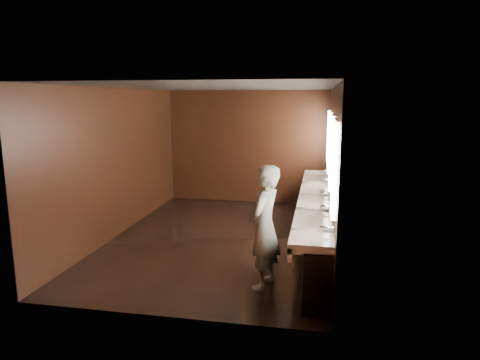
{
  "coord_description": "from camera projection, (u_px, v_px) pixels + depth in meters",
  "views": [
    {
      "loc": [
        1.79,
        -7.53,
        2.61
      ],
      "look_at": [
        0.37,
        0.0,
        1.14
      ],
      "focal_mm": 32.0,
      "sensor_mm": 36.0,
      "label": 1
    }
  ],
  "objects": [
    {
      "name": "wall_right",
      "position": [
        332.0,
        168.0,
        7.45
      ],
      "size": [
        0.02,
        6.0,
        2.8
      ],
      "primitive_type": "cube",
      "color": "black",
      "rests_on": "floor"
    },
    {
      "name": "mirror_band",
      "position": [
        331.0,
        148.0,
        7.39
      ],
      "size": [
        0.06,
        5.03,
        1.15
      ],
      "color": "#FFE3D0",
      "rests_on": "wall_right"
    },
    {
      "name": "ceiling",
      "position": [
        219.0,
        87.0,
        7.55
      ],
      "size": [
        4.0,
        6.0,
        0.02
      ],
      "primitive_type": "cube",
      "color": "#2D2D2B",
      "rests_on": "wall_back"
    },
    {
      "name": "sink_counter",
      "position": [
        318.0,
        218.0,
        7.66
      ],
      "size": [
        0.55,
        5.4,
        1.01
      ],
      "color": "black",
      "rests_on": "floor"
    },
    {
      "name": "wall_front",
      "position": [
        160.0,
        205.0,
        4.92
      ],
      "size": [
        4.0,
        0.02,
        2.8
      ],
      "primitive_type": "cube",
      "color": "black",
      "rests_on": "floor"
    },
    {
      "name": "wall_left",
      "position": [
        118.0,
        162.0,
        8.18
      ],
      "size": [
        0.02,
        6.0,
        2.8
      ],
      "primitive_type": "cube",
      "color": "black",
      "rests_on": "floor"
    },
    {
      "name": "trash_bin",
      "position": [
        305.0,
        234.0,
        7.51
      ],
      "size": [
        0.4,
        0.4,
        0.5
      ],
      "primitive_type": "cylinder",
      "rotation": [
        0.0,
        0.0,
        -0.29
      ],
      "color": "black",
      "rests_on": "floor"
    },
    {
      "name": "wall_back",
      "position": [
        248.0,
        147.0,
        10.71
      ],
      "size": [
        4.0,
        0.02,
        2.8
      ],
      "primitive_type": "cube",
      "color": "black",
      "rests_on": "floor"
    },
    {
      "name": "person",
      "position": [
        264.0,
        227.0,
        5.87
      ],
      "size": [
        0.56,
        0.72,
        1.73
      ],
      "primitive_type": "imported",
      "rotation": [
        0.0,
        0.0,
        -1.83
      ],
      "color": "#9CDAE9",
      "rests_on": "floor"
    },
    {
      "name": "floor",
      "position": [
        221.0,
        238.0,
        8.08
      ],
      "size": [
        6.0,
        6.0,
        0.0
      ],
      "primitive_type": "plane",
      "color": "black",
      "rests_on": "ground"
    }
  ]
}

